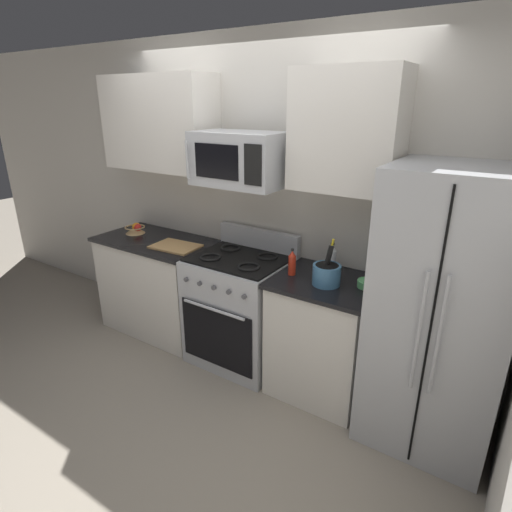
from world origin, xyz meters
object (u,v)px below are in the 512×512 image
at_px(microwave, 240,159).
at_px(bottle_hot_sauce, 292,263).
at_px(refrigerator, 442,313).
at_px(utensil_crock, 327,274).
at_px(cutting_board, 176,246).
at_px(fruit_basket, 136,229).
at_px(range_oven, 240,308).
at_px(prep_bowl, 367,284).
at_px(bottle_vinegar, 332,258).

relative_size(microwave, bottle_hot_sauce, 3.49).
relative_size(refrigerator, utensil_crock, 5.58).
xyz_separation_m(refrigerator, utensil_crock, (-0.74, -0.04, 0.10)).
xyz_separation_m(refrigerator, cutting_board, (-2.14, -0.05, 0.03)).
bearing_deg(utensil_crock, fruit_basket, 177.48).
bearing_deg(utensil_crock, refrigerator, 3.17).
xyz_separation_m(range_oven, refrigerator, (1.51, -0.02, 0.41)).
xyz_separation_m(fruit_basket, prep_bowl, (2.25, 0.02, -0.01)).
height_order(refrigerator, bottle_vinegar, refrigerator).
height_order(refrigerator, microwave, microwave).
bearing_deg(range_oven, prep_bowl, 2.75).
bearing_deg(refrigerator, prep_bowl, 172.28).
relative_size(utensil_crock, cutting_board, 0.80).
distance_m(fruit_basket, cutting_board, 0.61).
xyz_separation_m(refrigerator, fruit_basket, (-2.74, 0.05, 0.07)).
relative_size(refrigerator, bottle_vinegar, 8.31).
height_order(range_oven, refrigerator, refrigerator).
height_order(refrigerator, bottle_hot_sauce, refrigerator).
bearing_deg(prep_bowl, utensil_crock, -156.86).
height_order(range_oven, prep_bowl, range_oven).
relative_size(microwave, fruit_basket, 3.66).
distance_m(fruit_basket, prep_bowl, 2.25).
relative_size(cutting_board, prep_bowl, 2.96).
bearing_deg(utensil_crock, microwave, 173.65).
xyz_separation_m(utensil_crock, fruit_basket, (-2.00, 0.09, -0.04)).
relative_size(bottle_hot_sauce, bottle_vinegar, 0.92).
xyz_separation_m(utensil_crock, bottle_vinegar, (-0.07, 0.25, 0.02)).
bearing_deg(bottle_vinegar, prep_bowl, -24.09).
xyz_separation_m(cutting_board, bottle_hot_sauce, (1.12, 0.03, 0.08)).
distance_m(microwave, bottle_vinegar, 0.99).
height_order(microwave, bottle_hot_sauce, microwave).
xyz_separation_m(microwave, bottle_vinegar, (0.70, 0.17, -0.68)).
height_order(bottle_hot_sauce, prep_bowl, bottle_hot_sauce).
distance_m(cutting_board, bottle_vinegar, 1.35).
xyz_separation_m(range_oven, microwave, (-0.00, 0.03, 1.22)).
bearing_deg(microwave, prep_bowl, 1.22).
height_order(utensil_crock, bottle_vinegar, utensil_crock).
bearing_deg(cutting_board, range_oven, 5.70).
bearing_deg(fruit_basket, microwave, -0.09).
height_order(range_oven, utensil_crock, utensil_crock).
bearing_deg(utensil_crock, bottle_hot_sauce, 175.61).
bearing_deg(microwave, bottle_hot_sauce, -7.45).
relative_size(utensil_crock, bottle_hot_sauce, 1.61).
bearing_deg(refrigerator, fruit_basket, 179.02).
bearing_deg(cutting_board, fruit_basket, 171.25).
bearing_deg(refrigerator, range_oven, 179.35).
relative_size(utensil_crock, prep_bowl, 2.37).
bearing_deg(bottle_vinegar, utensil_crock, -73.60).
distance_m(bottle_hot_sauce, bottle_vinegar, 0.31).
distance_m(bottle_vinegar, prep_bowl, 0.36).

